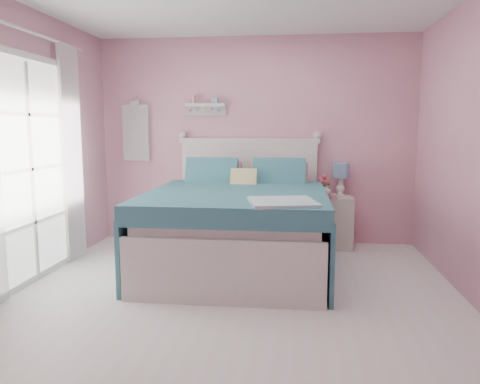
% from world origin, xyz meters
% --- Properties ---
extents(floor, '(4.50, 4.50, 0.00)m').
position_xyz_m(floor, '(0.00, 0.00, 0.00)').
color(floor, silver).
rests_on(floor, ground).
extents(room_shell, '(4.50, 4.50, 4.50)m').
position_xyz_m(room_shell, '(0.00, 0.00, 1.58)').
color(room_shell, '#C17A95').
rests_on(room_shell, floor).
extents(bed, '(1.80, 2.30, 1.33)m').
position_xyz_m(bed, '(-0.07, 1.10, 0.43)').
color(bed, silver).
rests_on(bed, floor).
extents(nightstand, '(0.44, 0.43, 0.63)m').
position_xyz_m(nightstand, '(1.00, 2.01, 0.32)').
color(nightstand, beige).
rests_on(nightstand, floor).
extents(table_lamp, '(0.20, 0.20, 0.40)m').
position_xyz_m(table_lamp, '(1.08, 2.13, 0.91)').
color(table_lamp, white).
rests_on(table_lamp, nightstand).
extents(vase, '(0.21, 0.21, 0.17)m').
position_xyz_m(vase, '(0.87, 2.01, 0.71)').
color(vase, silver).
rests_on(vase, nightstand).
extents(teacup, '(0.11, 0.11, 0.07)m').
position_xyz_m(teacup, '(0.96, 1.85, 0.67)').
color(teacup, '#C5848D').
rests_on(teacup, nightstand).
extents(roses, '(0.14, 0.11, 0.12)m').
position_xyz_m(roses, '(0.87, 2.01, 0.83)').
color(roses, '#CB455B').
rests_on(roses, vase).
extents(wall_shelf, '(0.50, 0.15, 0.25)m').
position_xyz_m(wall_shelf, '(-0.63, 2.19, 1.73)').
color(wall_shelf, silver).
rests_on(wall_shelf, room_shell).
extents(hanging_dress, '(0.34, 0.03, 0.72)m').
position_xyz_m(hanging_dress, '(-1.55, 2.18, 1.40)').
color(hanging_dress, white).
rests_on(hanging_dress, room_shell).
extents(french_door, '(0.04, 1.32, 2.16)m').
position_xyz_m(french_door, '(-1.97, 0.40, 1.07)').
color(french_door, silver).
rests_on(french_door, floor).
extents(curtain_far, '(0.04, 0.40, 2.32)m').
position_xyz_m(curtain_far, '(-1.92, 1.14, 1.18)').
color(curtain_far, white).
rests_on(curtain_far, floor).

